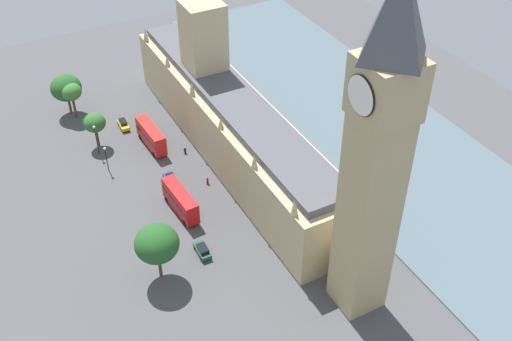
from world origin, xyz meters
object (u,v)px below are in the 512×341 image
object	(u,v)px
pedestrian_leading	(207,181)
plane_tree_corner	(66,88)
clock_tower	(377,153)
plane_tree_far_end	(157,244)
plane_tree_slot_10	(71,92)
car_yellow_cab_by_river_gate	(123,124)
plane_tree_near_tower	(95,123)
double_decker_bus_opposite_hall	(180,200)
parliament_building	(231,120)
double_decker_bus_kerbside	(151,136)
car_blue_midblock	(171,179)
pedestrian_under_trees	(185,150)
street_lamp_slot_11	(106,154)
car_dark_green_trailing	(202,250)
street_lamp_slot_12	(96,135)

from	to	relation	value
pedestrian_leading	plane_tree_corner	distance (m)	41.47
clock_tower	plane_tree_far_end	xyz separation A→B (m)	(25.50, -18.90, -21.49)
pedestrian_leading	plane_tree_slot_10	world-z (taller)	plane_tree_slot_10
car_yellow_cab_by_river_gate	plane_tree_corner	world-z (taller)	plane_tree_corner
car_yellow_cab_by_river_gate	plane_tree_near_tower	size ratio (longest dim) A/B	0.56
double_decker_bus_opposite_hall	clock_tower	bearing A→B (deg)	-66.49
parliament_building	plane_tree_slot_10	size ratio (longest dim) A/B	8.56
car_yellow_cab_by_river_gate	double_decker_bus_kerbside	xyz separation A→B (m)	(-3.14, 9.34, 1.75)
car_blue_midblock	plane_tree_near_tower	size ratio (longest dim) A/B	0.60
car_blue_midblock	pedestrian_under_trees	distance (m)	9.91
car_yellow_cab_by_river_gate	car_blue_midblock	xyz separation A→B (m)	(-2.12, 22.64, 0.00)
plane_tree_slot_10	street_lamp_slot_11	size ratio (longest dim) A/B	1.51
plane_tree_far_end	street_lamp_slot_11	distance (m)	31.43
pedestrian_under_trees	plane_tree_corner	size ratio (longest dim) A/B	0.16
pedestrian_leading	plane_tree_corner	size ratio (longest dim) A/B	0.16
plane_tree_near_tower	pedestrian_leading	bearing A→B (deg)	123.96
pedestrian_leading	pedestrian_under_trees	distance (m)	11.20
street_lamp_slot_11	plane_tree_far_end	bearing A→B (deg)	88.43
car_blue_midblock	plane_tree_slot_10	bearing A→B (deg)	107.72
double_decker_bus_kerbside	car_dark_green_trailing	xyz separation A→B (m)	(3.43, 33.58, -1.75)
car_blue_midblock	car_yellow_cab_by_river_gate	bearing A→B (deg)	95.26
car_blue_midblock	pedestrian_under_trees	world-z (taller)	car_blue_midblock
car_blue_midblock	plane_tree_corner	world-z (taller)	plane_tree_corner
parliament_building	car_blue_midblock	size ratio (longest dim) A/B	15.99
car_dark_green_trailing	plane_tree_far_end	world-z (taller)	plane_tree_far_end
parliament_building	street_lamp_slot_12	bearing A→B (deg)	-25.94
pedestrian_under_trees	plane_tree_slot_10	size ratio (longest dim) A/B	0.18
double_decker_bus_kerbside	street_lamp_slot_11	bearing A→B (deg)	-163.66
double_decker_bus_kerbside	street_lamp_slot_12	size ratio (longest dim) A/B	1.52
car_dark_green_trailing	plane_tree_near_tower	size ratio (longest dim) A/B	0.57
car_yellow_cab_by_river_gate	double_decker_bus_kerbside	world-z (taller)	double_decker_bus_kerbside
plane_tree_corner	street_lamp_slot_12	distance (m)	18.28
double_decker_bus_kerbside	plane_tree_slot_10	size ratio (longest dim) A/B	1.24
pedestrian_leading	pedestrian_under_trees	world-z (taller)	pedestrian_under_trees
double_decker_bus_kerbside	plane_tree_near_tower	distance (m)	11.72
car_dark_green_trailing	pedestrian_leading	bearing A→B (deg)	64.54
pedestrian_leading	pedestrian_under_trees	size ratio (longest dim) A/B	1.00
parliament_building	car_dark_green_trailing	xyz separation A→B (m)	(17.35, 24.09, -6.86)
pedestrian_under_trees	plane_tree_far_end	distance (m)	34.42
pedestrian_leading	street_lamp_slot_11	world-z (taller)	street_lamp_slot_11
plane_tree_far_end	plane_tree_slot_10	xyz separation A→B (m)	(-0.34, -53.19, -0.90)
plane_tree_far_end	plane_tree_slot_10	world-z (taller)	plane_tree_far_end
clock_tower	plane_tree_corner	xyz separation A→B (m)	(25.72, -74.51, -22.49)
parliament_building	car_blue_midblock	world-z (taller)	parliament_building
car_dark_green_trailing	plane_tree_far_end	xyz separation A→B (m)	(8.07, 1.35, 6.55)
car_yellow_cab_by_river_gate	pedestrian_leading	distance (m)	27.39
car_blue_midblock	pedestrian_under_trees	xyz separation A→B (m)	(-6.18, -7.74, -0.20)
pedestrian_under_trees	plane_tree_slot_10	xyz separation A→B (m)	(16.32, -23.83, 5.86)
parliament_building	plane_tree_slot_10	bearing A→B (deg)	-47.89
car_yellow_cab_by_river_gate	plane_tree_far_end	distance (m)	45.52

